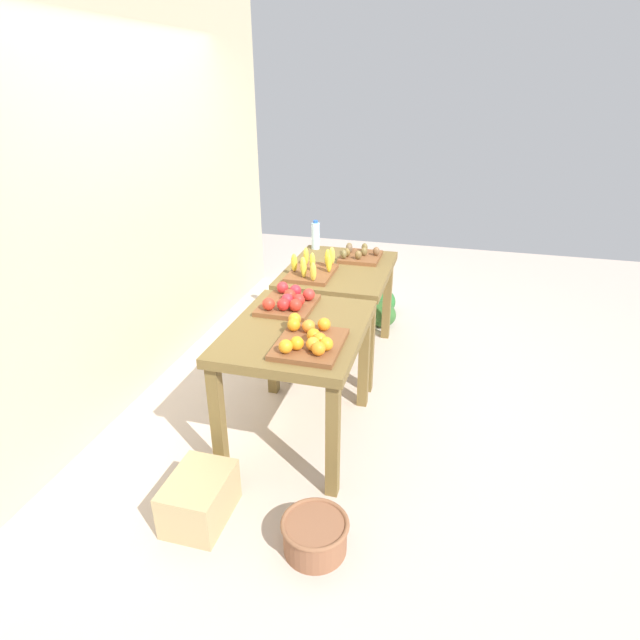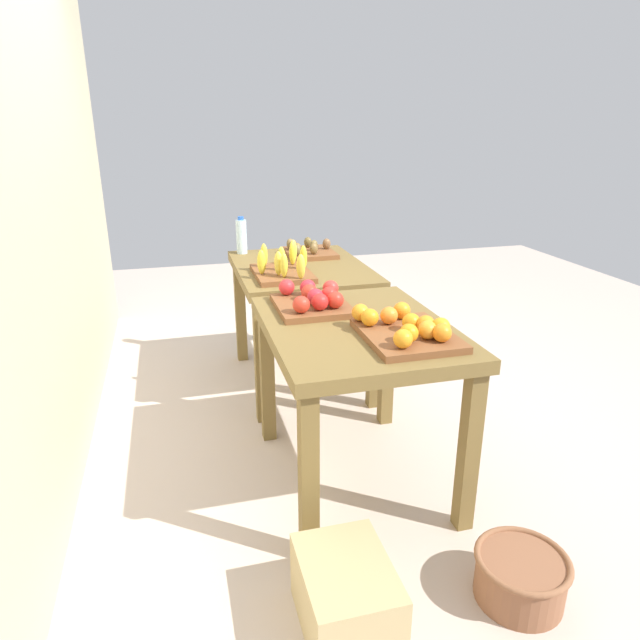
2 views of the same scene
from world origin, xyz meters
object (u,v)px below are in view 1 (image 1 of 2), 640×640
Objects in this scene: kiwi_bin at (359,255)px; cardboard_produce_box at (199,498)px; watermelon_pile at (382,307)px; display_table_right at (339,281)px; apple_bin at (289,301)px; wicker_basket at (315,535)px; display_table_left at (297,344)px; banana_crate at (312,269)px; water_bottle at (316,236)px; orange_bin at (309,340)px.

kiwi_bin is 0.90× the size of cardboard_produce_box.
kiwi_bin is 0.92m from watermelon_pile.
apple_bin is at bearing 171.09° from display_table_right.
wicker_basket is (-1.13, -0.48, -0.74)m from apple_bin.
display_table_left is at bearing 172.84° from watermelon_pile.
cardboard_produce_box is (-1.71, 0.14, -0.71)m from banana_crate.
water_bottle is at bearing 35.94° from display_table_right.
kiwi_bin reaches higher than watermelon_pile.
orange_bin is (-0.22, -0.14, 0.16)m from display_table_left.
apple_bin is at bearing 29.58° from orange_bin.
banana_crate is 1.80× the size of water_bottle.
orange_bin is at bearing -165.69° from water_bottle.
cardboard_produce_box is (-1.94, 0.30, -0.55)m from display_table_right.
water_bottle is (0.43, 0.31, 0.24)m from display_table_right.
display_table_right is 2.10m from wicker_basket.
water_bottle is 0.73× the size of wicker_basket.
orange_bin is at bearing 18.05° from wicker_basket.
cardboard_produce_box is (0.04, 0.65, 0.03)m from wicker_basket.
display_table_right is 2.60× the size of apple_bin.
display_table_right is 1.36m from orange_bin.
display_table_left is 1.60m from water_bottle.
watermelon_pile is at bearing -11.12° from cardboard_produce_box.
display_table_left is 1.12m from display_table_right.
kiwi_bin is 2.37m from wicker_basket.
cardboard_produce_box is (-0.60, 0.44, -0.71)m from orange_bin.
kiwi_bin reaches higher than wicker_basket.
display_table_right is at bearing 156.05° from kiwi_bin.
kiwi_bin is 2.34m from cardboard_produce_box.
display_table_right is at bearing -8.79° from cardboard_produce_box.
kiwi_bin reaches higher than display_table_left.
apple_bin is at bearing 23.27° from wicker_basket.
apple_bin is (-0.86, 0.13, 0.16)m from display_table_right.
watermelon_pile is at bearing -53.71° from water_bottle.
display_table_left is at bearing 180.00° from display_table_right.
display_table_left reaches higher than watermelon_pile.
kiwi_bin is at bearing -10.66° from cardboard_produce_box.
display_table_right is 2.31× the size of orange_bin.
display_table_right is at bearing -8.91° from apple_bin.
water_bottle is at bearing 67.65° from kiwi_bin.
water_bottle reaches higher than apple_bin.
display_table_right reaches higher than wicker_basket.
kiwi_bin is at bearing -4.70° from display_table_left.
apple_bin is (0.26, 0.13, 0.16)m from display_table_left.
cardboard_produce_box is at bearing -179.75° from water_bottle.
orange_bin is 1.80× the size of water_bottle.
wicker_basket is at bearing -177.88° from watermelon_pile.
display_table_left is 2.05m from watermelon_pile.
watermelon_pile is (1.96, -0.25, -0.55)m from display_table_left.
apple_bin is 0.57× the size of watermelon_pile.
display_table_left is 2.60× the size of apple_bin.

